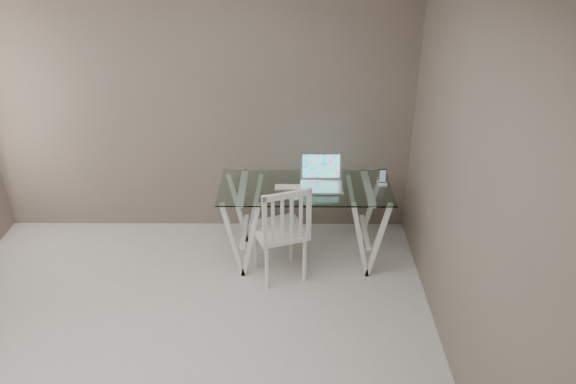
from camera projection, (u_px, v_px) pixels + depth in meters
name	position (u px, v px, depth m)	size (l,w,h in m)	color
room	(120.00, 166.00, 3.01)	(4.50, 4.52, 2.71)	#B8B5B0
desk	(305.00, 222.00, 5.07)	(1.50, 0.70, 0.75)	silver
chair	(282.00, 229.00, 4.73)	(0.54, 0.54, 0.92)	silver
laptop	(321.00, 178.00, 4.91)	(0.37, 0.31, 0.25)	silver
keyboard	(289.00, 187.00, 4.88)	(0.25, 0.11, 0.01)	silver
mouse	(294.00, 198.00, 4.68)	(0.10, 0.06, 0.03)	silver
phone_dock	(382.00, 180.00, 4.92)	(0.08, 0.08, 0.14)	white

